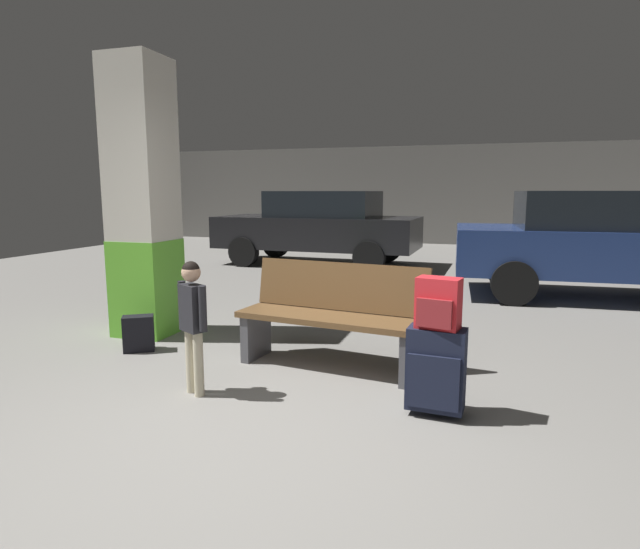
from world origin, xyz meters
TOP-DOWN VIEW (x-y plane):
  - ground_plane at (0.00, 4.00)m, footprint 18.00×18.00m
  - garage_back_wall at (0.00, 12.86)m, footprint 18.00×0.12m
  - structural_pillar at (-2.01, 2.04)m, footprint 0.57×0.57m
  - bench at (0.16, 1.60)m, footprint 1.66×0.73m
  - suitcase at (1.10, 0.84)m, footprint 0.39×0.25m
  - backpack_bright at (1.10, 0.84)m, footprint 0.31×0.23m
  - child at (-0.64, 0.68)m, footprint 0.31×0.25m
  - backpack_dark_floor at (-1.72, 1.47)m, footprint 0.32×0.30m
  - parked_car_far at (-1.89, 7.68)m, footprint 4.15×1.89m
  - parked_car_near at (2.99, 5.56)m, footprint 4.19×1.97m

SIDE VIEW (x-z plane):
  - ground_plane at x=0.00m, z-range -0.10..0.00m
  - backpack_dark_floor at x=-1.72m, z-range 0.00..0.34m
  - suitcase at x=1.10m, z-range 0.02..0.62m
  - bench at x=0.16m, z-range 0.00..0.88m
  - child at x=-0.64m, z-range 0.12..1.12m
  - backpack_bright at x=1.10m, z-range 0.60..0.94m
  - parked_car_far at x=-1.89m, z-range 0.05..1.56m
  - parked_car_near at x=2.99m, z-range 0.05..1.56m
  - garage_back_wall at x=0.00m, z-range 0.00..2.80m
  - structural_pillar at x=-2.01m, z-range -0.01..2.82m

